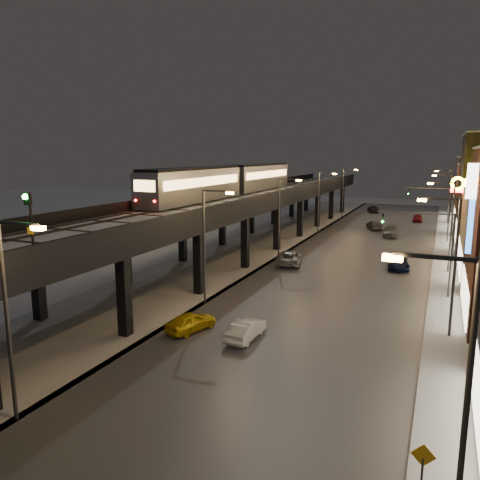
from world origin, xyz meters
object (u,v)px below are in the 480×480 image
(subway_train, at_px, (231,180))
(car_near_white, at_px, (246,330))
(car_mid_dark, at_px, (375,225))
(car_onc_dark, at_px, (398,263))
(car_mid_silver, at_px, (289,258))
(car_far_white, at_px, (373,209))
(rail_signal, at_px, (29,212))
(car_onc_red, at_px, (418,218))
(car_taxi, at_px, (191,322))
(car_onc_white, at_px, (391,232))

(subway_train, height_order, car_near_white, subway_train)
(car_mid_dark, height_order, car_onc_dark, car_mid_dark)
(car_mid_silver, relative_size, car_far_white, 1.29)
(car_mid_silver, xyz_separation_m, car_onc_dark, (10.82, 2.44, -0.11))
(rail_signal, height_order, car_onc_dark, rail_signal)
(car_onc_red, bearing_deg, subway_train, -125.10)
(car_taxi, height_order, car_onc_dark, car_taxi)
(car_taxi, bearing_deg, car_onc_dark, -98.34)
(subway_train, bearing_deg, car_onc_dark, -12.25)
(car_near_white, distance_m, car_onc_dark, 24.19)
(car_taxi, relative_size, car_onc_dark, 0.83)
(subway_train, relative_size, car_mid_silver, 7.06)
(car_mid_dark, bearing_deg, car_onc_dark, 83.98)
(car_near_white, distance_m, car_mid_dark, 48.35)
(car_near_white, height_order, car_mid_silver, car_mid_silver)
(subway_train, height_order, car_mid_dark, subway_train)
(car_onc_white, distance_m, car_onc_red, 17.41)
(car_onc_dark, relative_size, car_onc_white, 0.89)
(car_mid_silver, bearing_deg, car_mid_dark, -112.44)
(car_near_white, height_order, car_mid_dark, car_mid_dark)
(car_near_white, bearing_deg, car_taxi, 3.78)
(car_taxi, relative_size, car_mid_silver, 0.70)
(car_near_white, height_order, car_onc_dark, car_near_white)
(car_near_white, xyz_separation_m, car_mid_silver, (-3.59, 20.64, 0.10))
(rail_signal, distance_m, car_onc_white, 54.03)
(subway_train, xyz_separation_m, car_taxi, (9.74, -27.80, -7.79))
(car_taxi, height_order, car_onc_white, car_onc_white)
(car_near_white, bearing_deg, subway_train, -62.82)
(car_onc_white, bearing_deg, car_near_white, -100.17)
(car_mid_silver, bearing_deg, car_far_white, -104.20)
(car_far_white, height_order, car_onc_dark, car_far_white)
(car_near_white, bearing_deg, car_mid_silver, -79.18)
(car_near_white, bearing_deg, car_onc_white, -95.14)
(car_onc_red, bearing_deg, car_onc_dark, -92.10)
(car_taxi, distance_m, car_onc_dark, 25.78)
(car_mid_silver, xyz_separation_m, car_mid_dark, (5.09, 27.69, -0.06))
(car_taxi, bearing_deg, car_onc_red, -83.33)
(subway_train, bearing_deg, car_onc_red, 57.03)
(car_mid_dark, bearing_deg, car_onc_red, -135.47)
(car_onc_dark, xyz_separation_m, car_onc_white, (-2.71, 19.42, 0.11))
(rail_signal, bearing_deg, car_mid_silver, 83.19)
(car_far_white, xyz_separation_m, car_onc_dark, (8.94, -47.08, -0.08))
(rail_signal, bearing_deg, car_onc_white, 77.31)
(car_far_white, bearing_deg, car_mid_dark, 79.15)
(subway_train, bearing_deg, car_near_white, -63.76)
(car_near_white, relative_size, car_onc_red, 1.00)
(car_taxi, bearing_deg, car_near_white, -160.02)
(subway_train, xyz_separation_m, car_mid_dark, (15.11, 20.72, -7.74))
(car_mid_silver, relative_size, car_onc_dark, 1.18)
(car_far_white, relative_size, car_onc_white, 0.82)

